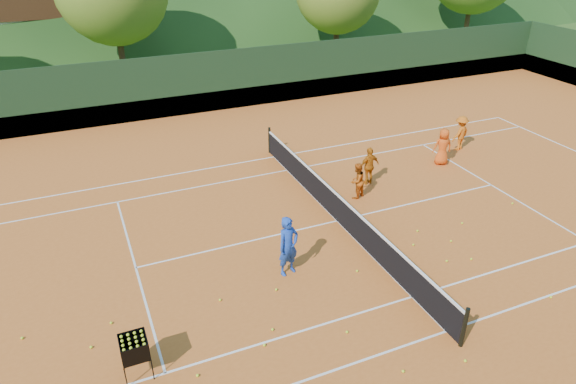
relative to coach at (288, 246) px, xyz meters
name	(u,v)px	position (x,y,z in m)	size (l,w,h in m)	color
ground	(337,221)	(2.54, 1.88, -0.89)	(400.00, 400.00, 0.00)	#2D4D18
clay_court	(337,221)	(2.54, 1.88, -0.88)	(40.00, 24.00, 0.02)	#BB591E
coach	(288,246)	(0.00, 0.00, 0.00)	(0.64, 0.42, 1.75)	#1B43B4
student_a	(357,181)	(3.90, 3.04, -0.23)	(0.63, 0.49, 1.29)	#CA5611
student_b	(369,166)	(4.84, 3.79, -0.16)	(0.84, 0.35, 1.43)	#CA6A12
student_c	(443,147)	(8.39, 4.13, -0.13)	(0.72, 0.47, 1.48)	#E35114
student_d	(460,133)	(10.01, 5.03, -0.14)	(0.94, 0.54, 1.46)	#D46112
tennis_ball_0	(403,371)	(0.88, -4.24, -0.84)	(0.07, 0.07, 0.07)	#CBF729
tennis_ball_1	(413,245)	(3.96, -0.28, -0.84)	(0.07, 0.07, 0.07)	#CBF729
tennis_ball_2	(447,261)	(4.35, -1.34, -0.84)	(0.07, 0.07, 0.07)	#CBF729
tennis_ball_3	(111,323)	(-4.75, -0.19, -0.84)	(0.07, 0.07, 0.07)	#CBF729
tennis_ball_8	(91,347)	(-5.26, -0.83, -0.84)	(0.07, 0.07, 0.07)	#CBF729
tennis_ball_10	(357,271)	(1.76, -0.74, -0.84)	(0.07, 0.07, 0.07)	#CBF729
tennis_ball_11	(272,330)	(-1.25, -1.94, -0.84)	(0.07, 0.07, 0.07)	#CBF729
tennis_ball_13	(22,338)	(-6.72, 0.11, -0.84)	(0.07, 0.07, 0.07)	#CBF729
tennis_ball_14	(551,297)	(5.80, -3.69, -0.84)	(0.07, 0.07, 0.07)	#CBF729
tennis_ball_15	(512,203)	(8.58, 0.47, -0.84)	(0.07, 0.07, 0.07)	#CBF729
tennis_ball_16	(465,361)	(2.31, -4.54, -0.84)	(0.07, 0.07, 0.07)	#CBF729
tennis_ball_17	(264,345)	(-1.60, -2.34, -0.84)	(0.07, 0.07, 0.07)	#CBF729
tennis_ball_19	(276,290)	(-0.60, -0.60, -0.84)	(0.07, 0.07, 0.07)	#CBF729
tennis_ball_20	(462,223)	(6.13, 0.12, -0.84)	(0.07, 0.07, 0.07)	#CBF729
tennis_ball_21	(417,231)	(4.54, 0.31, -0.84)	(0.07, 0.07, 0.07)	#CBF729
tennis_ball_22	(220,300)	(-2.08, -0.42, -0.84)	(0.07, 0.07, 0.07)	#CBF729
tennis_ball_23	(197,375)	(-3.24, -2.60, -0.84)	(0.07, 0.07, 0.07)	#CBF729
tennis_ball_26	(471,259)	(5.06, -1.55, -0.84)	(0.07, 0.07, 0.07)	#CBF729
tennis_ball_27	(347,332)	(0.34, -2.71, -0.84)	(0.07, 0.07, 0.07)	#CBF729
tennis_ball_28	(408,261)	(3.34, -0.89, -0.84)	(0.07, 0.07, 0.07)	#CBF729
tennis_ball_29	(451,241)	(5.12, -0.57, -0.84)	(0.07, 0.07, 0.07)	#CBF729
court_lines	(337,221)	(2.54, 1.88, -0.87)	(23.83, 11.03, 0.00)	silver
tennis_net	(338,207)	(2.54, 1.88, -0.37)	(0.10, 12.07, 1.10)	black
perimeter_fence	(339,187)	(2.54, 1.88, 0.38)	(40.40, 24.24, 3.00)	black
ball_hopper	(134,348)	(-4.38, -2.02, -0.13)	(0.57, 0.57, 1.00)	black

